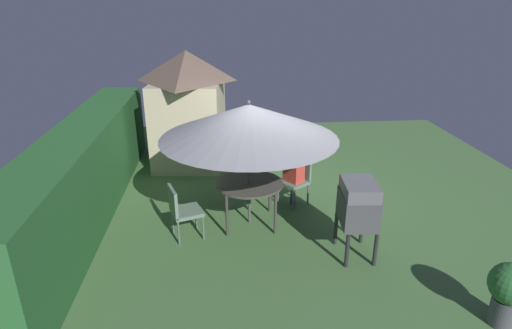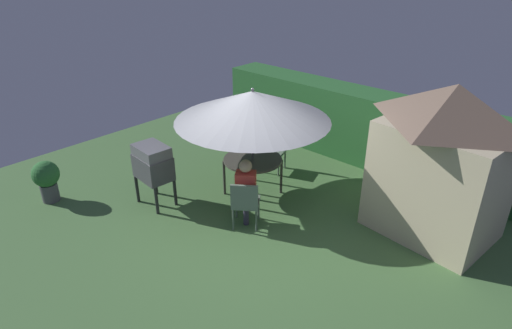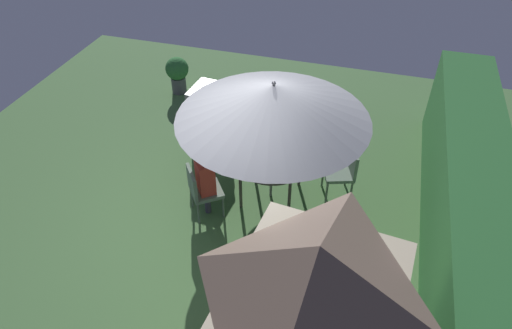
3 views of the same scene
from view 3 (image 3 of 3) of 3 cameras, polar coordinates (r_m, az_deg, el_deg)
name	(u,v)px [view 3 (image 3 of 3)]	position (r m, az deg, el deg)	size (l,w,h in m)	color
ground_plane	(223,212)	(7.43, -4.12, -5.94)	(11.00, 11.00, 0.00)	#47703D
hedge_backdrop	(467,224)	(6.78, 24.84, -6.69)	(7.17, 0.89, 1.58)	#28602D
patio_table	(272,163)	(7.24, 1.95, 0.15)	(1.13, 1.13, 0.76)	#47423D
patio_umbrella	(273,102)	(6.58, 2.17, 7.77)	(2.88, 2.88, 2.16)	#4C4C51
bbq_grill	(207,105)	(8.39, -6.19, 7.38)	(0.74, 0.56, 1.20)	#47474C
chair_near_shed	(201,189)	(7.09, -6.89, -3.03)	(0.65, 0.65, 0.90)	slate
chair_far_side	(344,170)	(7.52, 10.92, -0.63)	(0.59, 0.59, 0.90)	slate
potted_plant_by_shed	(177,72)	(10.32, -9.77, 11.27)	(0.50, 0.50, 0.82)	#4C4C51
person_in_red	(205,175)	(6.93, -6.37, -1.27)	(0.42, 0.40, 1.26)	#CC3D33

